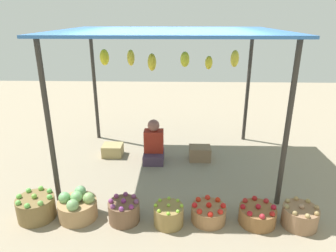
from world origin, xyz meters
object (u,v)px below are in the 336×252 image
at_px(basket_cabbages, 78,207).
at_px(wooden_crate_stacked_rear, 200,153).
at_px(basket_green_apples, 36,207).
at_px(basket_purple_onions, 124,211).
at_px(basket_limes, 169,215).
at_px(wooden_crate_near_vendor, 113,150).
at_px(basket_red_tomatoes, 208,213).
at_px(vendor_person, 154,146).
at_px(basket_red_apples, 257,215).
at_px(basket_potatoes, 300,216).

relative_size(basket_cabbages, wooden_crate_stacked_rear, 1.28).
bearing_deg(basket_green_apples, basket_cabbages, 2.04).
xyz_separation_m(basket_purple_onions, basket_limes, (0.57, -0.05, -0.01)).
xyz_separation_m(basket_limes, wooden_crate_near_vendor, (-1.11, 1.96, -0.02)).
bearing_deg(basket_green_apples, basket_red_tomatoes, 0.15).
distance_m(vendor_person, basket_limes, 1.80).
distance_m(basket_limes, basket_red_tomatoes, 0.52).
bearing_deg(basket_green_apples, vendor_person, 50.15).
height_order(vendor_person, basket_cabbages, vendor_person).
height_order(basket_limes, wooden_crate_stacked_rear, basket_limes).
bearing_deg(basket_cabbages, basket_limes, -4.88).
bearing_deg(vendor_person, basket_purple_onions, -98.50).
height_order(basket_green_apples, basket_red_apples, basket_green_apples).
height_order(basket_red_tomatoes, wooden_crate_stacked_rear, basket_red_tomatoes).
bearing_deg(basket_red_tomatoes, basket_red_apples, -2.28).
height_order(vendor_person, wooden_crate_near_vendor, vendor_person).
bearing_deg(wooden_crate_near_vendor, basket_cabbages, -92.42).
bearing_deg(basket_red_tomatoes, wooden_crate_stacked_rear, 89.78).
relative_size(basket_cabbages, basket_potatoes, 1.14).
xyz_separation_m(basket_green_apples, wooden_crate_near_vendor, (0.62, 1.88, -0.04)).
xyz_separation_m(basket_cabbages, wooden_crate_stacked_rear, (1.70, 1.73, -0.03)).
distance_m(basket_green_apples, basket_potatoes, 3.36).
bearing_deg(basket_potatoes, basket_cabbages, 178.43).
bearing_deg(basket_green_apples, basket_limes, -2.72).
bearing_deg(basket_red_tomatoes, basket_cabbages, 179.54).
xyz_separation_m(basket_red_tomatoes, wooden_crate_near_vendor, (-1.62, 1.87, -0.00)).
height_order(wooden_crate_near_vendor, wooden_crate_stacked_rear, wooden_crate_stacked_rear).
relative_size(basket_green_apples, wooden_crate_near_vendor, 1.31).
distance_m(basket_red_tomatoes, basket_potatoes, 1.13).
bearing_deg(basket_purple_onions, basket_green_apples, 178.55).
relative_size(basket_red_tomatoes, basket_red_apples, 0.96).
bearing_deg(basket_potatoes, wooden_crate_near_vendor, 144.83).
bearing_deg(basket_potatoes, vendor_person, 138.31).
distance_m(basket_green_apples, basket_purple_onions, 1.15).
height_order(vendor_person, basket_red_tomatoes, vendor_person).
bearing_deg(basket_red_apples, basket_potatoes, -4.35).
distance_m(basket_purple_onions, basket_limes, 0.57).
distance_m(vendor_person, wooden_crate_near_vendor, 0.84).
bearing_deg(basket_limes, basket_red_tomatoes, 9.75).
relative_size(basket_potatoes, wooden_crate_stacked_rear, 1.13).
height_order(basket_limes, basket_red_tomatoes, basket_limes).
xyz_separation_m(vendor_person, basket_red_tomatoes, (0.83, -1.68, -0.19)).
height_order(basket_green_apples, basket_red_tomatoes, basket_green_apples).
bearing_deg(basket_limes, basket_red_apples, 3.21).
bearing_deg(basket_limes, basket_potatoes, 0.83).
bearing_deg(vendor_person, basket_cabbages, -117.53).
bearing_deg(basket_limes, basket_green_apples, 177.28).
relative_size(basket_purple_onions, basket_limes, 1.06).
bearing_deg(basket_cabbages, basket_purple_onions, -4.51).
relative_size(basket_green_apples, basket_potatoes, 1.10).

